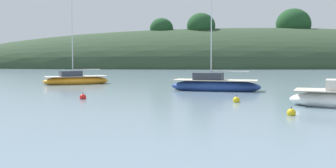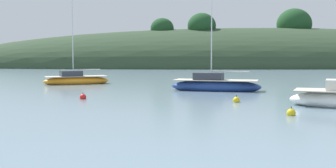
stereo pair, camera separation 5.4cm
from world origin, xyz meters
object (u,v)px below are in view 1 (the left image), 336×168
Objects in this scene: mooring_buoy_channel at (83,97)px; mooring_buoy_outer at (291,113)px; mooring_buoy_inner at (236,100)px; sailboat_blue_center at (215,85)px; sailboat_red_portside at (76,80)px.

mooring_buoy_outer is at bearing -35.36° from mooring_buoy_channel.
mooring_buoy_inner is (-1.57, 5.95, 0.00)m from mooring_buoy_outer.
sailboat_blue_center is 17.58× the size of mooring_buoy_channel.
mooring_buoy_outer is (11.47, -8.14, 0.00)m from mooring_buoy_channel.
sailboat_blue_center is at bearing 33.43° from mooring_buoy_channel.
sailboat_blue_center reaches higher than mooring_buoy_inner.
sailboat_red_portside is 21.28m from mooring_buoy_inner.
sailboat_blue_center is 11.71m from mooring_buoy_channel.
sailboat_red_portside is at bearing 101.77° from mooring_buoy_channel.
mooring_buoy_channel is at bearing -146.57° from sailboat_blue_center.
mooring_buoy_inner is at bearing -89.15° from sailboat_blue_center.
mooring_buoy_channel is at bearing 144.64° from mooring_buoy_outer.
sailboat_blue_center is 0.98× the size of sailboat_red_portside.
sailboat_blue_center is 8.65m from mooring_buoy_inner.
mooring_buoy_inner is at bearing 104.78° from mooring_buoy_outer.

